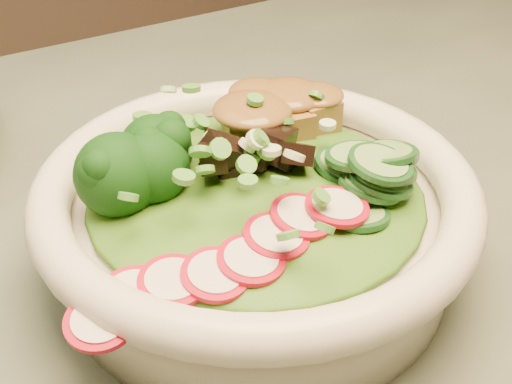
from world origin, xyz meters
TOP-DOWN VIEW (x-y plane):
  - dining_table at (0.00, 0.00)m, footprint 1.20×0.80m
  - salad_bowl at (-0.05, -0.04)m, footprint 0.29×0.29m
  - lettuce_bed at (-0.05, -0.04)m, footprint 0.22×0.22m
  - broccoli_florets at (-0.10, -0.00)m, footprint 0.10×0.09m
  - radish_slices at (-0.09, -0.10)m, footprint 0.12×0.06m
  - cucumber_slices at (0.01, -0.09)m, footprint 0.09×0.09m
  - mushroom_heap at (-0.04, -0.03)m, footprint 0.09×0.09m
  - tofu_cubes at (-0.00, 0.01)m, footprint 0.11×0.08m
  - peanut_sauce at (-0.00, 0.01)m, footprint 0.07×0.06m
  - scallion_garnish at (-0.05, -0.04)m, footprint 0.20×0.20m

SIDE VIEW (x-z plane):
  - dining_table at x=0.00m, z-range 0.26..1.01m
  - salad_bowl at x=-0.05m, z-range 0.75..0.83m
  - lettuce_bed at x=-0.05m, z-range 0.80..0.83m
  - radish_slices at x=-0.09m, z-range 0.81..0.83m
  - cucumber_slices at x=0.01m, z-range 0.81..0.85m
  - tofu_cubes at x=0.00m, z-range 0.81..0.85m
  - mushroom_heap at x=-0.04m, z-range 0.81..0.85m
  - broccoli_florets at x=-0.10m, z-range 0.81..0.85m
  - scallion_garnish at x=-0.05m, z-range 0.83..0.85m
  - peanut_sauce at x=0.00m, z-range 0.83..0.85m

